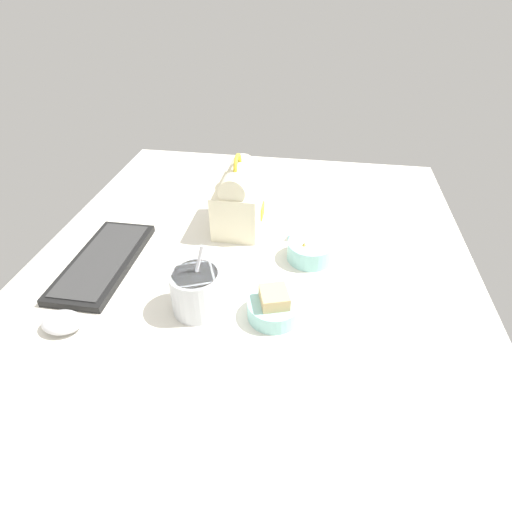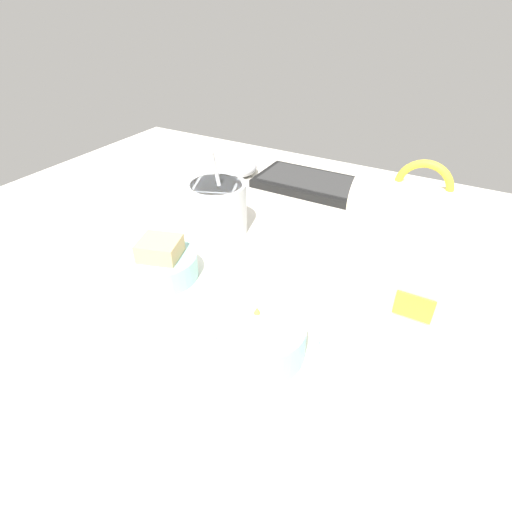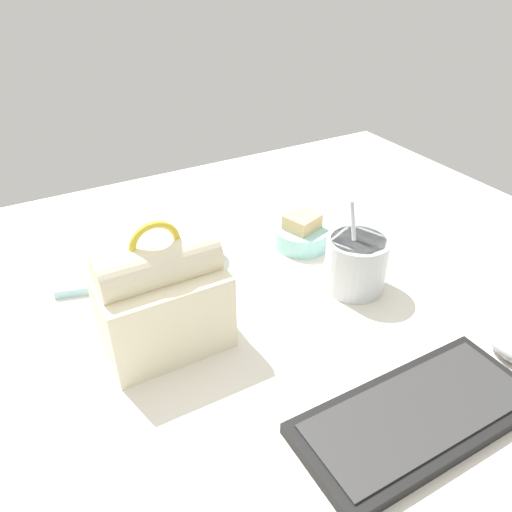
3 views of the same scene
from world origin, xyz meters
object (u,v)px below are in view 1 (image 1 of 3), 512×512
object	(u,v)px
keyboard	(103,261)
soup_cup	(197,291)
chopstick_case	(304,222)
lunch_bag	(239,200)
bento_bowl_sandwich	(274,307)
bento_bowl_snacks	(310,250)
computer_mouse	(62,322)

from	to	relation	value
keyboard	soup_cup	world-z (taller)	soup_cup
keyboard	chopstick_case	distance (cm)	54.62
soup_cup	chopstick_case	size ratio (longest dim) A/B	0.85
lunch_bag	bento_bowl_sandwich	size ratio (longest dim) A/B	1.92
keyboard	bento_bowl_sandwich	bearing A→B (deg)	-104.28
bento_bowl_snacks	chopstick_case	xyz separation A→B (cm)	(16.01, 2.29, -1.76)
soup_cup	bento_bowl_sandwich	world-z (taller)	soup_cup
bento_bowl_sandwich	keyboard	bearing A→B (deg)	75.72
soup_cup	bento_bowl_sandwich	bearing A→B (deg)	-89.14
chopstick_case	keyboard	bearing A→B (deg)	118.87
soup_cup	chopstick_case	distance (cm)	43.16
keyboard	chopstick_case	bearing A→B (deg)	-61.13
keyboard	lunch_bag	world-z (taller)	lunch_bag
keyboard	bento_bowl_sandwich	world-z (taller)	bento_bowl_sandwich
soup_cup	computer_mouse	world-z (taller)	soup_cup
computer_mouse	chopstick_case	xyz separation A→B (cm)	(47.71, -46.17, -0.98)
soup_cup	chopstick_case	world-z (taller)	soup_cup
soup_cup	chopstick_case	bearing A→B (deg)	-28.53
lunch_bag	computer_mouse	xyz separation A→B (cm)	(-44.18, 28.11, -6.58)
keyboard	lunch_bag	bearing A→B (deg)	-52.50
bento_bowl_sandwich	chopstick_case	bearing A→B (deg)	-6.32
keyboard	lunch_bag	distance (cm)	38.23
keyboard	bento_bowl_snacks	world-z (taller)	bento_bowl_snacks
lunch_bag	computer_mouse	world-z (taller)	lunch_bag
bento_bowl_snacks	lunch_bag	bearing A→B (deg)	58.49
bento_bowl_snacks	computer_mouse	xyz separation A→B (cm)	(-31.71, 48.46, -0.78)
keyboard	soup_cup	size ratio (longest dim) A/B	2.01
keyboard	bento_bowl_snacks	distance (cm)	51.20
bento_bowl_sandwich	bento_bowl_snacks	xyz separation A→B (cm)	(21.48, -6.44, 0.02)
computer_mouse	lunch_bag	bearing A→B (deg)	-32.47
lunch_bag	soup_cup	world-z (taller)	lunch_bag
lunch_bag	bento_bowl_sandwich	xyz separation A→B (cm)	(-33.96, -13.91, -5.82)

